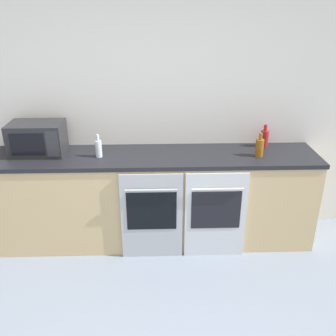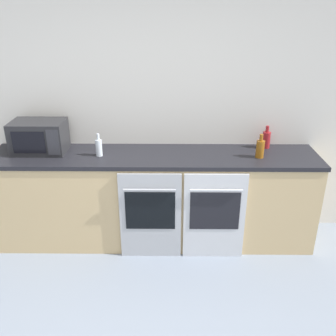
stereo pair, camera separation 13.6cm
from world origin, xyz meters
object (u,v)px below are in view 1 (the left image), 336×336
(bottle_red, at_px, (264,138))
(bottle_clear, at_px, (99,148))
(oven_left, at_px, (152,216))
(bottle_amber, at_px, (260,147))
(microwave, at_px, (37,138))
(oven_right, at_px, (215,215))

(bottle_red, xyz_separation_m, bottle_clear, (-1.62, -0.23, -0.00))
(bottle_red, relative_size, bottle_clear, 1.04)
(oven_left, xyz_separation_m, bottle_amber, (1.02, 0.25, 0.58))
(oven_left, bearing_deg, bottle_clear, 150.45)
(bottle_amber, bearing_deg, microwave, 176.50)
(oven_left, distance_m, bottle_red, 1.37)
(oven_right, bearing_deg, bottle_amber, 30.45)
(bottle_amber, bearing_deg, bottle_clear, 178.93)
(bottle_red, height_order, bottle_clear, bottle_red)
(oven_left, bearing_deg, bottle_red, 23.99)
(bottle_red, height_order, bottle_amber, same)
(oven_left, relative_size, bottle_amber, 3.88)
(bottle_amber, bearing_deg, bottle_red, 65.71)
(microwave, xyz_separation_m, bottle_red, (2.20, 0.13, -0.06))
(bottle_red, bearing_deg, oven_right, -136.84)
(bottle_red, bearing_deg, bottle_clear, -171.99)
(bottle_amber, relative_size, bottle_clear, 1.04)
(microwave, height_order, bottle_amber, microwave)
(oven_right, height_order, bottle_amber, bottle_amber)
(bottle_red, distance_m, bottle_clear, 1.63)
(oven_right, relative_size, microwave, 1.75)
(oven_right, relative_size, bottle_amber, 3.88)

